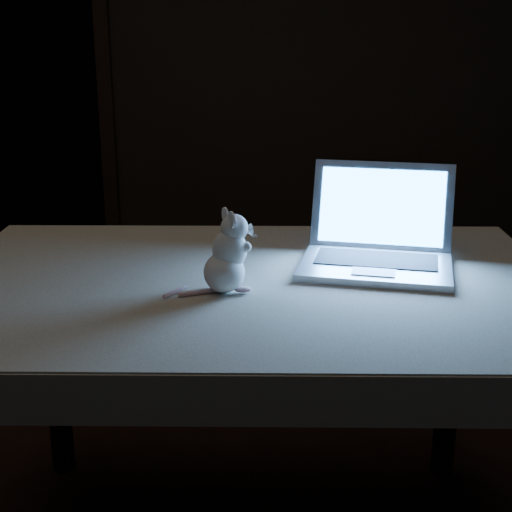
# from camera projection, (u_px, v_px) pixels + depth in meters

# --- Properties ---
(back_wall) EXTENTS (4.50, 0.04, 2.60)m
(back_wall) POSITION_uv_depth(u_px,v_px,m) (212.00, 42.00, 4.14)
(back_wall) COLOR black
(back_wall) RESTS_ON ground
(doorway) EXTENTS (1.06, 0.36, 2.13)m
(doorway) POSITION_uv_depth(u_px,v_px,m) (20.00, 85.00, 4.22)
(doorway) COLOR black
(doorway) RESTS_ON back_wall
(table) EXTENTS (1.45, 0.93, 0.77)m
(table) POSITION_uv_depth(u_px,v_px,m) (250.00, 420.00, 1.97)
(table) COLOR black
(table) RESTS_ON floor
(tablecloth) EXTENTS (1.66, 1.20, 0.11)m
(tablecloth) POSITION_uv_depth(u_px,v_px,m) (247.00, 297.00, 1.88)
(tablecloth) COLOR beige
(tablecloth) RESTS_ON table
(laptop) EXTENTS (0.45, 0.41, 0.26)m
(laptop) POSITION_uv_depth(u_px,v_px,m) (378.00, 222.00, 1.88)
(laptop) COLOR #B3B4B8
(laptop) RESTS_ON tablecloth
(plush_mouse) EXTENTS (0.19, 0.19, 0.20)m
(plush_mouse) POSITION_uv_depth(u_px,v_px,m) (224.00, 252.00, 1.74)
(plush_mouse) COLOR white
(plush_mouse) RESTS_ON tablecloth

